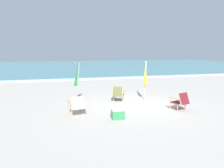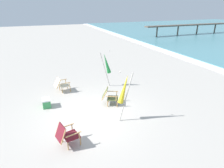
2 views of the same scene
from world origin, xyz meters
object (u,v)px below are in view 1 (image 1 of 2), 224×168
Objects in this scene: umbrella_furled_yellow at (145,75)px; cooler_box at (118,114)px; beach_chair_front_left at (181,101)px; umbrella_furled_green at (77,76)px; beach_chair_back_right at (77,105)px; beach_chair_mid_center at (118,93)px.

umbrella_furled_yellow is 4.25× the size of cooler_box.
cooler_box is (-2.35, -2.74, -1.16)m from umbrella_furled_yellow.
umbrella_furled_yellow is at bearing 105.85° from beach_chair_front_left.
umbrella_furled_green is 4.18× the size of cooler_box.
umbrella_furled_green is at bearing 170.34° from umbrella_furled_yellow.
umbrella_furled_yellow reaches higher than beach_chair_back_right.
cooler_box is (-3.01, -0.40, -0.23)m from beach_chair_front_left.
beach_chair_front_left is 3.05m from cooler_box.
beach_chair_mid_center is 1.79m from umbrella_furled_yellow.
beach_chair_mid_center is at bearing -179.08° from umbrella_furled_yellow.
umbrella_furled_green is (-3.59, 0.61, -0.03)m from umbrella_furled_yellow.
umbrella_furled_green is at bearing 145.29° from beach_chair_front_left.
beach_chair_front_left is at bearing -34.71° from umbrella_furled_green.
beach_chair_mid_center is (2.30, 1.82, 0.00)m from beach_chair_back_right.
umbrella_furled_green is at bearing 84.54° from beach_chair_back_right.
umbrella_furled_yellow is 1.02× the size of umbrella_furled_green.
beach_chair_front_left is 0.40× the size of umbrella_furled_green.
beach_chair_front_left is 0.39× the size of umbrella_furled_yellow.
umbrella_furled_green reaches higher than beach_chair_mid_center.
umbrella_furled_green is at bearing 110.36° from cooler_box.
beach_chair_back_right is 4.35m from umbrella_furled_yellow.
umbrella_furled_yellow is 3.64m from umbrella_furled_green.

